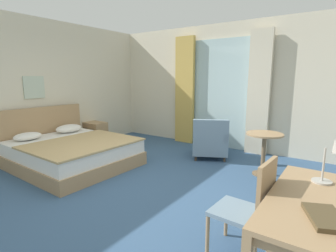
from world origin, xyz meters
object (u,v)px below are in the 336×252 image
closed_book (326,218)px  framed_picture (34,87)px  nightstand (95,133)px  desk_lamp (334,153)px  armchair_by_window (210,142)px  round_cafe_table (264,145)px  writing_desk (313,209)px  desk_chair (250,206)px  bed (70,151)px

closed_book → framed_picture: framed_picture is taller
nightstand → framed_picture: framed_picture is taller
desk_lamp → armchair_by_window: bearing=134.9°
armchair_by_window → round_cafe_table: (1.17, -0.36, 0.19)m
armchair_by_window → round_cafe_table: bearing=-17.2°
armchair_by_window → round_cafe_table: armchair_by_window is taller
nightstand → round_cafe_table: (3.97, 0.25, 0.25)m
writing_desk → desk_chair: (-0.48, 0.04, -0.14)m
bed → armchair_by_window: bed is taller
bed → round_cafe_table: (3.12, 1.56, 0.26)m
writing_desk → closed_book: (0.09, -0.30, 0.10)m
desk_chair → desk_lamp: (0.56, 0.37, 0.50)m
bed → round_cafe_table: 3.50m
bed → round_cafe_table: size_ratio=3.04×
bed → armchair_by_window: (1.95, 1.92, 0.07)m
bed → desk_chair: bed is taller
framed_picture → bed: bearing=0.2°
desk_chair → closed_book: 0.72m
closed_book → round_cafe_table: 2.78m
bed → desk_lamp: bearing=-4.0°
bed → framed_picture: framed_picture is taller
framed_picture → round_cafe_table: bearing=20.5°
desk_chair → armchair_by_window: size_ratio=1.00×
desk_chair → round_cafe_table: 2.26m
desk_chair → closed_book: desk_chair is taller
nightstand → framed_picture: size_ratio=1.23×
closed_book → armchair_by_window: armchair_by_window is taller
nightstand → desk_chair: desk_chair is taller
nightstand → armchair_by_window: size_ratio=0.58×
framed_picture → writing_desk: bearing=-7.7°
closed_book → round_cafe_table: size_ratio=0.47×
bed → nightstand: size_ratio=3.99×
armchair_by_window → framed_picture: bearing=-147.5°
writing_desk → framed_picture: 5.25m
nightstand → armchair_by_window: armchair_by_window is taller
desk_lamp → closed_book: desk_lamp is taller
nightstand → closed_book: bearing=-24.6°
writing_desk → desk_lamp: size_ratio=3.29×
armchair_by_window → framed_picture: 3.75m
nightstand → round_cafe_table: bearing=3.7°
writing_desk → framed_picture: bearing=172.3°
desk_chair → armchair_by_window: desk_chair is taller
armchair_by_window → writing_desk: bearing=-50.9°
bed → desk_lamp: 4.23m
closed_book → writing_desk: bearing=84.1°
desk_chair → framed_picture: bearing=172.0°
nightstand → closed_book: closed_book is taller
closed_book → desk_lamp: bearing=68.2°
desk_chair → framed_picture: size_ratio=2.14×
bed → desk_lamp: size_ratio=5.13×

